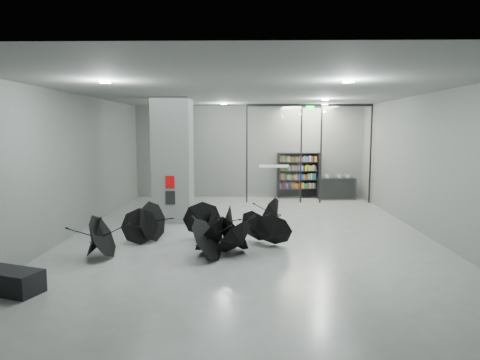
{
  "coord_description": "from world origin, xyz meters",
  "views": [
    {
      "loc": [
        -0.04,
        -12.03,
        3.01
      ],
      "look_at": [
        -0.3,
        1.5,
        1.4
      ],
      "focal_mm": 32.33,
      "sensor_mm": 36.0,
      "label": 1
    }
  ],
  "objects_px": {
    "umbrella_cluster": "(199,236)",
    "bench": "(7,281)",
    "shop_counter": "(336,188)",
    "column": "(173,160)",
    "bookshelf": "(298,175)"
  },
  "relations": [
    {
      "from": "shop_counter",
      "to": "bookshelf",
      "type": "bearing_deg",
      "value": 161.97
    },
    {
      "from": "bench",
      "to": "umbrella_cluster",
      "type": "height_order",
      "value": "umbrella_cluster"
    },
    {
      "from": "column",
      "to": "bookshelf",
      "type": "relative_size",
      "value": 2.03
    },
    {
      "from": "bench",
      "to": "bookshelf",
      "type": "relative_size",
      "value": 0.67
    },
    {
      "from": "bookshelf",
      "to": "shop_counter",
      "type": "height_order",
      "value": "bookshelf"
    },
    {
      "from": "column",
      "to": "shop_counter",
      "type": "distance_m",
      "value": 7.8
    },
    {
      "from": "umbrella_cluster",
      "to": "bookshelf",
      "type": "bearing_deg",
      "value": 67.03
    },
    {
      "from": "bookshelf",
      "to": "umbrella_cluster",
      "type": "bearing_deg",
      "value": -120.02
    },
    {
      "from": "bench",
      "to": "shop_counter",
      "type": "height_order",
      "value": "shop_counter"
    },
    {
      "from": "umbrella_cluster",
      "to": "bench",
      "type": "bearing_deg",
      "value": -136.36
    },
    {
      "from": "umbrella_cluster",
      "to": "shop_counter",
      "type": "bearing_deg",
      "value": 57.03
    },
    {
      "from": "column",
      "to": "umbrella_cluster",
      "type": "bearing_deg",
      "value": -69.82
    },
    {
      "from": "column",
      "to": "umbrella_cluster",
      "type": "distance_m",
      "value": 3.93
    },
    {
      "from": "bookshelf",
      "to": "umbrella_cluster",
      "type": "distance_m",
      "value": 8.8
    },
    {
      "from": "umbrella_cluster",
      "to": "column",
      "type": "bearing_deg",
      "value": 110.18
    }
  ]
}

